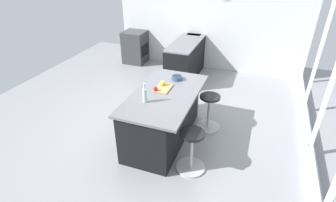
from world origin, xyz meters
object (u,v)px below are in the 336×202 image
(stool_middle, at_px, (191,152))
(cutting_board, at_px, (163,88))
(fruit_bowl, at_px, (177,78))
(oven_range, at_px, (135,47))
(apple_red, at_px, (155,89))
(kitchen_island, at_px, (163,116))
(stool_by_window, at_px, (209,113))
(water_bottle, at_px, (145,95))
(apple_yellow, at_px, (163,83))

(stool_middle, height_order, cutting_board, cutting_board)
(cutting_board, height_order, fruit_bowl, fruit_bowl)
(oven_range, bearing_deg, apple_red, 31.99)
(kitchen_island, height_order, stool_by_window, kitchen_island)
(stool_by_window, distance_m, water_bottle, 1.42)
(apple_yellow, distance_m, water_bottle, 0.59)
(cutting_board, height_order, apple_yellow, apple_yellow)
(apple_red, bearing_deg, cutting_board, 150.36)
(stool_middle, xyz_separation_m, apple_yellow, (-0.78, -0.74, 0.64))
(kitchen_island, relative_size, fruit_bowl, 9.48)
(fruit_bowl, bearing_deg, apple_red, -18.13)
(stool_by_window, bearing_deg, water_bottle, -41.02)
(kitchen_island, distance_m, stool_middle, 0.89)
(oven_range, xyz_separation_m, apple_red, (3.07, 1.92, 0.50))
(oven_range, relative_size, apple_yellow, 10.22)
(stool_middle, relative_size, apple_red, 9.21)
(stool_by_window, distance_m, fruit_bowl, 0.87)
(fruit_bowl, bearing_deg, apple_yellow, -21.59)
(cutting_board, distance_m, water_bottle, 0.53)
(oven_range, distance_m, kitchen_island, 3.68)
(cutting_board, height_order, apple_red, apple_red)
(apple_yellow, bearing_deg, apple_red, -12.76)
(apple_red, relative_size, fruit_bowl, 0.38)
(kitchen_island, bearing_deg, apple_red, -89.10)
(oven_range, distance_m, cutting_board, 3.57)
(kitchen_island, xyz_separation_m, apple_yellow, (-0.22, -0.07, 0.50))
(stool_middle, bearing_deg, apple_red, -125.45)
(apple_yellow, distance_m, fruit_bowl, 0.35)
(cutting_board, bearing_deg, apple_red, -29.64)
(kitchen_island, height_order, apple_yellow, apple_yellow)
(stool_by_window, height_order, cutting_board, cutting_board)
(kitchen_island, distance_m, water_bottle, 0.68)
(stool_by_window, height_order, apple_red, apple_red)
(stool_by_window, xyz_separation_m, apple_red, (0.57, -0.79, 0.63))
(stool_by_window, bearing_deg, apple_yellow, -64.95)
(cutting_board, xyz_separation_m, water_bottle, (0.51, -0.10, 0.11))
(apple_yellow, height_order, water_bottle, water_bottle)
(oven_range, distance_m, water_bottle, 3.96)
(stool_by_window, bearing_deg, cutting_board, -59.13)
(oven_range, bearing_deg, cutting_board, 34.33)
(oven_range, relative_size, kitchen_island, 0.49)
(stool_by_window, xyz_separation_m, fruit_bowl, (0.02, -0.61, 0.61))
(oven_range, relative_size, cutting_board, 2.47)
(stool_by_window, bearing_deg, oven_range, -132.70)
(stool_middle, bearing_deg, oven_range, -143.29)
(apple_red, distance_m, apple_yellow, 0.23)
(kitchen_island, bearing_deg, cutting_board, -165.11)
(fruit_bowl, bearing_deg, stool_by_window, 91.91)
(water_bottle, bearing_deg, oven_range, -151.04)
(stool_by_window, xyz_separation_m, cutting_board, (0.42, -0.71, 0.58))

